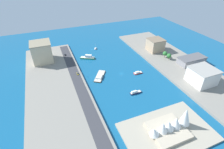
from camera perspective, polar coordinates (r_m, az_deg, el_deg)
ground_plane at (r=233.70m, az=3.12°, el=0.31°), size 440.00×440.00×0.00m
quay_west at (r=276.41m, az=19.58°, el=4.28°), size 70.00×240.00×2.80m
quay_east at (r=216.63m, az=-18.04°, el=-4.19°), size 70.00×240.00×2.80m
peninsula_point at (r=168.77m, az=18.04°, el=-17.85°), size 80.34×51.57×2.00m
road_strip at (r=217.27m, az=-11.38°, el=-2.40°), size 12.49×228.00×0.15m
barge_flat_brown at (r=226.66m, az=-4.17°, el=-0.58°), size 22.99×28.49×3.17m
ferry_green_doubledeck at (r=271.97m, az=-8.12°, el=5.75°), size 22.76×16.40×6.55m
sailboat_small_white at (r=302.37m, az=-5.59°, el=8.65°), size 6.66×8.14×10.42m
patrol_launch_navy at (r=200.91m, az=7.86°, el=-5.95°), size 14.92×3.64×3.96m
tugboat_red at (r=235.73m, az=8.66°, el=0.59°), size 12.45×4.84×3.25m
office_block_beige at (r=270.72m, az=-22.44°, el=6.96°), size 28.23×28.89×29.92m
apartment_midrise_tan at (r=295.03m, az=14.33°, el=9.62°), size 24.44×23.47×20.03m
warehouse_low_gray at (r=275.54m, az=25.12°, el=4.38°), size 41.12×18.92×10.00m
hotel_broad_white at (r=233.73m, az=28.02°, el=-0.40°), size 29.17×28.20×19.75m
taxi_yellow_cab at (r=231.15m, az=-11.44°, el=0.28°), size 1.97×5.13×1.54m
suv_black at (r=284.44m, az=-15.49°, el=6.47°), size 2.15×5.04×1.72m
traffic_light_waterfront at (r=228.30m, az=-10.54°, el=0.96°), size 0.36×0.36×6.50m
opera_landmark at (r=164.63m, az=19.37°, el=-15.78°), size 42.56×29.52×22.15m
park_tree_cluster at (r=275.48m, az=17.97°, el=6.36°), size 8.46×14.68×10.07m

